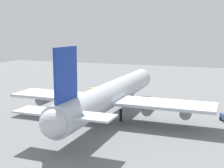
# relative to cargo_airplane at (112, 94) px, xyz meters

# --- Properties ---
(ground_plane) EXTENTS (246.20, 246.20, 0.00)m
(ground_plane) POSITION_rel_cargo_airplane_xyz_m (0.22, 0.00, -6.02)
(ground_plane) COLOR slate
(cargo_airplane) EXTENTS (61.55, 51.56, 19.15)m
(cargo_airplane) POSITION_rel_cargo_airplane_xyz_m (0.00, 0.00, 0.00)
(cargo_airplane) COLOR silver
(cargo_airplane) RESTS_ON ground_plane
(pushback_tractor) EXTENTS (2.77, 4.07, 2.41)m
(pushback_tractor) POSITION_rel_cargo_airplane_xyz_m (24.07, 15.43, -4.83)
(pushback_tractor) COLOR yellow
(pushback_tractor) RESTS_ON ground_plane
(safety_cone_nose) EXTENTS (0.56, 0.56, 0.80)m
(safety_cone_nose) POSITION_rel_cargo_airplane_xyz_m (27.92, 3.74, -5.62)
(safety_cone_nose) COLOR orange
(safety_cone_nose) RESTS_ON ground_plane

